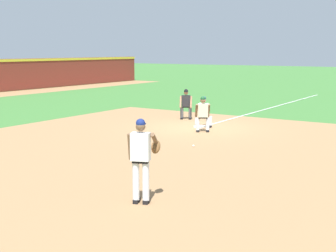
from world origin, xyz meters
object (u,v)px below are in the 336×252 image
at_px(pitcher, 142,156).
at_px(first_baseman, 204,111).
at_px(first_base_bag, 200,127).
at_px(baseball, 193,146).
at_px(baserunner, 203,113).
at_px(umpire, 186,103).

distance_m(pitcher, first_baseman, 10.31).
distance_m(first_base_bag, pitcher, 10.25).
height_order(first_base_bag, baseball, first_base_bag).
xyz_separation_m(baseball, baserunner, (2.77, 1.18, 0.76)).
xyz_separation_m(first_baseman, umpire, (1.65, 1.88, 0.06)).
xyz_separation_m(first_base_bag, pitcher, (-9.44, -3.87, 1.01)).
relative_size(pitcher, baserunner, 1.27).
xyz_separation_m(pitcher, umpire, (11.25, 5.65, -0.27)).
height_order(baseball, baserunner, baserunner).
distance_m(first_base_bag, baseball, 4.06).
bearing_deg(umpire, baseball, -146.69).
bearing_deg(baseball, first_baseman, 24.08).
relative_size(first_base_bag, umpire, 0.26).
xyz_separation_m(baserunner, umpire, (2.68, 2.40, 0.00)).
relative_size(baseball, baserunner, 0.05).
xyz_separation_m(baseball, umpire, (5.44, 3.58, 0.76)).
distance_m(first_baseman, umpire, 2.51).
distance_m(baserunner, umpire, 3.60).
relative_size(pitcher, first_baseman, 1.39).
bearing_deg(first_base_bag, baseball, -153.70).
distance_m(pitcher, baserunner, 9.17).
bearing_deg(baseball, umpire, 33.31).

